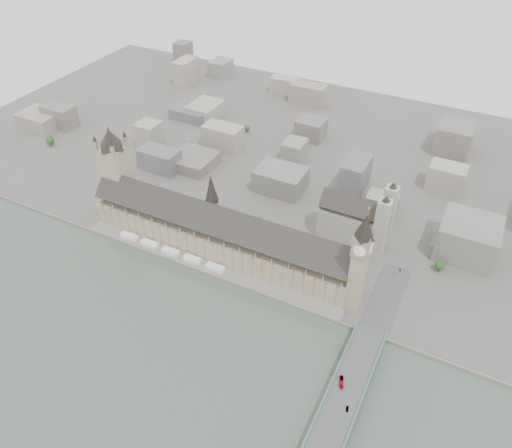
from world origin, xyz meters
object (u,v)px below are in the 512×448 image
at_px(red_bus_north, 341,382).
at_px(car_silver, 347,409).
at_px(victoria_tower, 116,169).
at_px(westminster_bridge, 342,404).
at_px(car_approach, 400,270).
at_px(westminster_abbey, 356,220).
at_px(elizabeth_tower, 360,257).
at_px(palace_of_westminster, 219,233).

relative_size(red_bus_north, car_silver, 2.49).
relative_size(victoria_tower, westminster_bridge, 0.31).
xyz_separation_m(westminster_bridge, car_approach, (3.19, 147.50, 5.82)).
bearing_deg(red_bus_north, westminster_abbey, 85.75).
relative_size(elizabeth_tower, car_approach, 22.32).
distance_m(westminster_bridge, car_silver, 9.62).
distance_m(victoria_tower, red_bus_north, 299.62).
distance_m(westminster_bridge, car_approach, 147.65).
bearing_deg(car_approach, car_silver, -104.35).
xyz_separation_m(palace_of_westminster, westminster_bridge, (162.00, -107.20, -17.58)).
bearing_deg(car_approach, palace_of_westminster, 178.58).
height_order(car_silver, car_approach, same).
relative_size(palace_of_westminster, westminster_abbey, 3.90).
bearing_deg(westminster_bridge, westminster_abbey, 105.64).
bearing_deg(palace_of_westminster, westminster_abbey, 34.17).
relative_size(victoria_tower, car_approach, 20.77).
xyz_separation_m(westminster_abbey, car_silver, (56.34, -188.06, -14.13)).
distance_m(elizabeth_tower, red_bus_north, 96.98).
relative_size(westminster_abbey, red_bus_north, 6.44).
height_order(palace_of_westminster, red_bus_north, palace_of_westminster).
xyz_separation_m(victoria_tower, red_bus_north, (278.68, -101.10, -43.49)).
xyz_separation_m(elizabeth_tower, westminster_abbey, (-27.08, 87.00, -33.01)).
height_order(victoria_tower, car_silver, victoria_tower).
bearing_deg(palace_of_westminster, red_bus_north, -31.18).
xyz_separation_m(victoria_tower, car_approach, (287.19, 34.00, -44.26)).
bearing_deg(westminster_bridge, elizabeth_tower, 104.11).
distance_m(palace_of_westminster, victoria_tower, 126.41).
xyz_separation_m(elizabeth_tower, car_approach, (27.19, 52.00, -47.14)).
xyz_separation_m(westminster_bridge, red_bus_north, (-5.32, 12.40, 6.59)).
distance_m(elizabeth_tower, car_approach, 75.27).
height_order(palace_of_westminster, westminster_bridge, palace_of_westminster).
height_order(victoria_tower, westminster_abbey, victoria_tower).
distance_m(red_bus_north, car_silver, 20.87).
bearing_deg(westminster_bridge, palace_of_westminster, 146.51).
height_order(palace_of_westminster, victoria_tower, victoria_tower).
height_order(elizabeth_tower, westminster_abbey, elizabeth_tower).
bearing_deg(westminster_abbey, red_bus_north, -74.94).
bearing_deg(westminster_abbey, elizabeth_tower, -72.71).
xyz_separation_m(victoria_tower, westminster_abbey, (232.92, 69.00, -30.12)).
height_order(victoria_tower, red_bus_north, victoria_tower).
bearing_deg(victoria_tower, red_bus_north, -19.94).
xyz_separation_m(westminster_abbey, car_approach, (54.26, -35.00, -14.13)).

